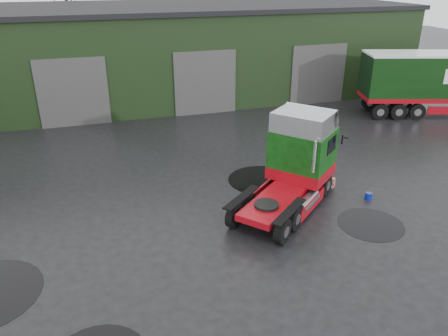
{
  "coord_description": "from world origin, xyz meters",
  "views": [
    {
      "loc": [
        -5.1,
        -12.52,
        8.58
      ],
      "look_at": [
        -0.57,
        1.84,
        1.7
      ],
      "focal_mm": 35.0,
      "sensor_mm": 36.0,
      "label": 1
    }
  ],
  "objects_px": {
    "warehouse": "(184,49)",
    "wash_bucket": "(369,196)",
    "hero_tractor": "(285,167)",
    "tree_back_b": "(240,23)",
    "tree_back_a": "(69,17)"
  },
  "relations": [
    {
      "from": "tree_back_a",
      "to": "tree_back_b",
      "type": "bearing_deg",
      "value": 0.0
    },
    {
      "from": "hero_tractor",
      "to": "tree_back_b",
      "type": "height_order",
      "value": "tree_back_b"
    },
    {
      "from": "warehouse",
      "to": "tree_back_b",
      "type": "relative_size",
      "value": 4.32
    },
    {
      "from": "hero_tractor",
      "to": "tree_back_b",
      "type": "distance_m",
      "value": 30.32
    },
    {
      "from": "wash_bucket",
      "to": "tree_back_a",
      "type": "bearing_deg",
      "value": 111.05
    },
    {
      "from": "warehouse",
      "to": "hero_tractor",
      "type": "xyz_separation_m",
      "value": [
        -0.47,
        -19.05,
        -1.34
      ]
    },
    {
      "from": "tree_back_a",
      "to": "tree_back_b",
      "type": "relative_size",
      "value": 1.27
    },
    {
      "from": "warehouse",
      "to": "wash_bucket",
      "type": "relative_size",
      "value": 114.56
    },
    {
      "from": "hero_tractor",
      "to": "wash_bucket",
      "type": "xyz_separation_m",
      "value": [
        3.74,
        -0.24,
        -1.69
      ]
    },
    {
      "from": "tree_back_a",
      "to": "warehouse",
      "type": "bearing_deg",
      "value": -51.34
    },
    {
      "from": "wash_bucket",
      "to": "tree_back_b",
      "type": "distance_m",
      "value": 29.89
    },
    {
      "from": "hero_tractor",
      "to": "tree_back_a",
      "type": "distance_m",
      "value": 30.16
    },
    {
      "from": "tree_back_b",
      "to": "tree_back_a",
      "type": "bearing_deg",
      "value": 180.0
    },
    {
      "from": "warehouse",
      "to": "wash_bucket",
      "type": "distance_m",
      "value": 19.8
    },
    {
      "from": "wash_bucket",
      "to": "tree_back_a",
      "type": "distance_m",
      "value": 31.72
    }
  ]
}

